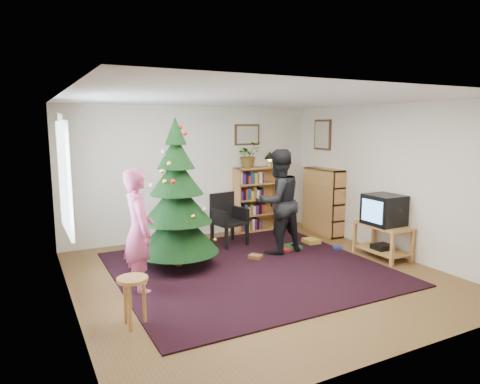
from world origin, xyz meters
name	(u,v)px	position (x,y,z in m)	size (l,w,h in m)	color
floor	(258,275)	(0.00, 0.00, 0.00)	(5.00, 5.00, 0.00)	brown
ceiling	(259,99)	(0.00, 0.00, 2.50)	(5.00, 5.00, 0.00)	white
wall_back	(194,172)	(0.00, 2.50, 1.25)	(5.00, 0.02, 2.50)	silver
wall_front	(399,227)	(0.00, -2.50, 1.25)	(5.00, 0.02, 2.50)	silver
wall_left	(68,205)	(-2.50, 0.00, 1.25)	(0.02, 5.00, 2.50)	silver
wall_right	(389,179)	(2.50, 0.00, 1.25)	(0.02, 5.00, 2.50)	silver
rug	(248,268)	(0.00, 0.30, 0.01)	(3.80, 3.60, 0.02)	black
window_pane	(64,177)	(-2.47, 0.60, 1.50)	(0.04, 1.20, 1.40)	silver
curtain	(62,172)	(-2.43, 1.30, 1.50)	(0.06, 0.35, 1.60)	white
picture_back	(247,135)	(1.15, 2.48, 1.95)	(0.55, 0.03, 0.42)	#4C3319
picture_right	(323,135)	(2.48, 1.75, 1.95)	(0.03, 0.50, 0.60)	#4C3319
christmas_tree	(177,206)	(-0.90, 0.88, 0.94)	(1.25, 1.25, 2.27)	#3F2816
bookshelf_back	(257,198)	(1.31, 2.34, 0.66)	(0.95, 0.30, 1.30)	#B37640
bookshelf_right	(323,201)	(2.34, 1.50, 0.66)	(0.30, 0.95, 1.30)	#B37640
tv_stand	(382,238)	(2.22, -0.20, 0.32)	(0.49, 0.88, 0.55)	#B37640
crt_tv	(384,210)	(2.22, -0.20, 0.79)	(0.52, 0.56, 0.49)	black
armchair	(227,217)	(0.31, 1.67, 0.50)	(0.59, 0.59, 0.93)	black
stool	(133,289)	(-1.98, -0.76, 0.42)	(0.33, 0.33, 0.55)	#B37640
person_standing	(139,230)	(-1.65, 0.23, 0.80)	(0.59, 0.39, 1.61)	#C95085
person_by_chair	(278,202)	(0.83, 0.79, 0.88)	(0.85, 0.67, 1.76)	black
potted_plant	(248,155)	(1.11, 2.34, 1.56)	(0.46, 0.40, 0.51)	gray
table_lamp	(270,156)	(1.61, 2.34, 1.51)	(0.23, 0.23, 0.31)	#A57F33
floor_clutter	(297,249)	(1.20, 0.73, 0.04)	(1.73, 0.72, 0.08)	#A51E19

